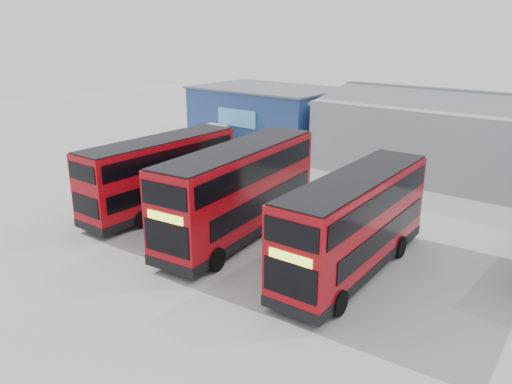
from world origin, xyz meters
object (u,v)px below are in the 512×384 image
object	(u,v)px
double_decker_left	(161,175)
office_block	(267,116)
double_decker_right	(354,225)
double_decker_centre	(239,193)
panel_van	(204,140)

from	to	relation	value
double_decker_left	office_block	bearing A→B (deg)	-73.04
double_decker_right	double_decker_left	bearing A→B (deg)	177.75
double_decker_left	double_decker_centre	bearing A→B (deg)	178.66
office_block	double_decker_centre	size ratio (longest dim) A/B	1.11
double_decker_right	panel_van	bearing A→B (deg)	148.44
double_decker_centre	double_decker_right	size ratio (longest dim) A/B	1.08
double_decker_left	double_decker_centre	xyz separation A→B (m)	(5.84, -0.02, 0.19)
double_decker_right	panel_van	size ratio (longest dim) A/B	1.92
office_block	double_decker_left	bearing A→B (deg)	-71.95
double_decker_left	double_decker_right	distance (m)	12.13
panel_van	office_block	bearing A→B (deg)	69.53
double_decker_centre	double_decker_left	bearing A→B (deg)	172.43
double_decker_left	panel_van	xyz separation A→B (m)	(-7.30, 10.79, -0.83)
double_decker_centre	panel_van	xyz separation A→B (m)	(-13.14, 10.81, -1.02)
office_block	double_decker_left	world-z (taller)	office_block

